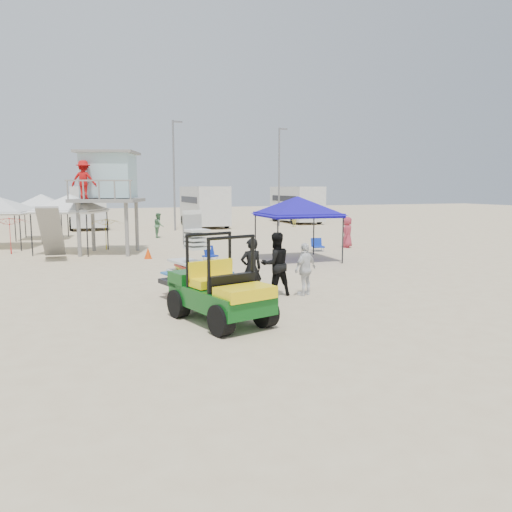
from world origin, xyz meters
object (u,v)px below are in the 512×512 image
object	(u,v)px
man_left	(251,269)
canopy_blue	(298,200)
lifeguard_tower	(105,179)
utility_cart	(220,283)
surf_trailer	(196,269)

from	to	relation	value
man_left	canopy_blue	size ratio (longest dim) A/B	0.55
lifeguard_tower	utility_cart	bearing A→B (deg)	-83.51
utility_cart	man_left	distance (m)	2.55
utility_cart	canopy_blue	xyz separation A→B (m)	(6.05, 8.65, 1.69)
surf_trailer	lifeguard_tower	world-z (taller)	lifeguard_tower
lifeguard_tower	canopy_blue	bearing A→B (deg)	-34.75
lifeguard_tower	canopy_blue	xyz separation A→B (m)	(7.64, -5.30, -0.91)
man_left	canopy_blue	world-z (taller)	canopy_blue
surf_trailer	canopy_blue	distance (m)	8.92
surf_trailer	man_left	bearing A→B (deg)	-11.17
lifeguard_tower	canopy_blue	world-z (taller)	lifeguard_tower
surf_trailer	man_left	distance (m)	1.55
canopy_blue	utility_cart	bearing A→B (deg)	-124.97
canopy_blue	man_left	bearing A→B (deg)	-124.40
surf_trailer	lifeguard_tower	size ratio (longest dim) A/B	0.58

